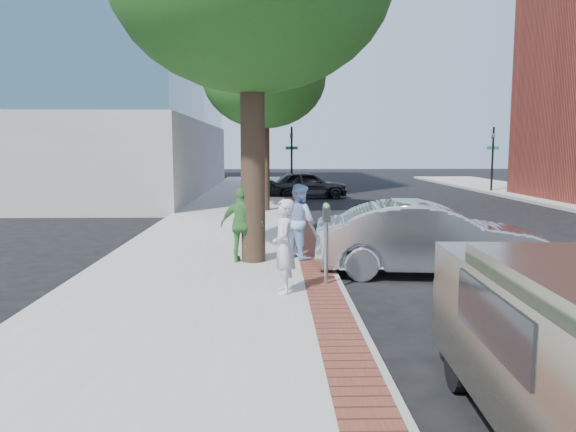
{
  "coord_description": "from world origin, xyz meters",
  "views": [
    {
      "loc": [
        -0.17,
        -10.16,
        2.6
      ],
      "look_at": [
        0.14,
        1.37,
        1.2
      ],
      "focal_mm": 35.0,
      "sensor_mm": 36.0,
      "label": 1
    }
  ],
  "objects_px": {
    "person_gray": "(284,246)",
    "sedan_silver": "(428,239)",
    "person_green": "(242,225)",
    "bg_car": "(307,185)",
    "parking_meter": "(326,227)",
    "person_officer": "(300,221)"
  },
  "relations": [
    {
      "from": "person_officer",
      "to": "person_green",
      "type": "bearing_deg",
      "value": 75.58
    },
    {
      "from": "parking_meter",
      "to": "person_officer",
      "type": "distance_m",
      "value": 2.49
    },
    {
      "from": "person_officer",
      "to": "bg_car",
      "type": "relative_size",
      "value": 0.4
    },
    {
      "from": "person_gray",
      "to": "person_officer",
      "type": "bearing_deg",
      "value": 167.48
    },
    {
      "from": "parking_meter",
      "to": "sedan_silver",
      "type": "relative_size",
      "value": 0.32
    },
    {
      "from": "person_officer",
      "to": "bg_car",
      "type": "bearing_deg",
      "value": -35.65
    },
    {
      "from": "parking_meter",
      "to": "person_green",
      "type": "height_order",
      "value": "person_green"
    },
    {
      "from": "person_officer",
      "to": "sedan_silver",
      "type": "height_order",
      "value": "person_officer"
    },
    {
      "from": "person_green",
      "to": "parking_meter",
      "type": "bearing_deg",
      "value": 134.89
    },
    {
      "from": "person_officer",
      "to": "person_gray",
      "type": "bearing_deg",
      "value": 140.63
    },
    {
      "from": "person_green",
      "to": "person_gray",
      "type": "bearing_deg",
      "value": 114.56
    },
    {
      "from": "person_gray",
      "to": "sedan_silver",
      "type": "relative_size",
      "value": 0.35
    },
    {
      "from": "person_gray",
      "to": "bg_car",
      "type": "xyz_separation_m",
      "value": [
        1.59,
        19.71,
        -0.24
      ]
    },
    {
      "from": "sedan_silver",
      "to": "bg_car",
      "type": "distance_m",
      "value": 17.82
    },
    {
      "from": "person_gray",
      "to": "bg_car",
      "type": "height_order",
      "value": "person_gray"
    },
    {
      "from": "parking_meter",
      "to": "bg_car",
      "type": "height_order",
      "value": "parking_meter"
    },
    {
      "from": "parking_meter",
      "to": "person_officer",
      "type": "xyz_separation_m",
      "value": [
        -0.36,
        2.46,
        -0.22
      ]
    },
    {
      "from": "person_officer",
      "to": "person_green",
      "type": "distance_m",
      "value": 1.32
    },
    {
      "from": "person_gray",
      "to": "person_green",
      "type": "bearing_deg",
      "value": -167.08
    },
    {
      "from": "person_officer",
      "to": "bg_car",
      "type": "xyz_separation_m",
      "value": [
        1.18,
        16.68,
        -0.28
      ]
    },
    {
      "from": "person_green",
      "to": "bg_car",
      "type": "bearing_deg",
      "value": -91.24
    },
    {
      "from": "person_officer",
      "to": "person_green",
      "type": "xyz_separation_m",
      "value": [
        -1.26,
        -0.39,
        -0.03
      ]
    }
  ]
}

